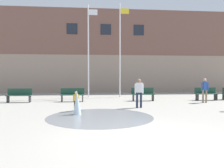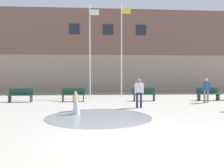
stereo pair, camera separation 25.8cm
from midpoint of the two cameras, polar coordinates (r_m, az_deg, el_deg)
ground_plane at (r=6.15m, az=7.45°, el=-14.37°), size 100.00×100.00×0.00m
library_building at (r=26.16m, az=-2.32°, el=7.91°), size 36.00×6.05×8.81m
splash_fountain at (r=9.71m, az=-6.86°, el=-6.68°), size 4.54×4.54×1.09m
park_bench_left_of_flagpoles at (r=15.80m, az=-23.49°, el=-2.68°), size 1.60×0.44×0.91m
park_bench_under_left_flagpole at (r=15.21m, az=-10.77°, el=-2.72°), size 1.60×0.44×0.91m
park_bench_near_trashcan at (r=15.56m, az=7.60°, el=-2.60°), size 1.60×0.44×0.91m
park_bench_far_right at (r=17.13m, az=22.95°, el=-2.31°), size 1.60×0.44×0.91m
adult_in_red at (r=12.06m, az=6.48°, el=-1.77°), size 0.50×0.29×1.59m
child_with_pink_shirt at (r=10.99m, az=-10.02°, el=-4.02°), size 0.31×0.24×0.99m
adult_near_bench at (r=15.49m, az=22.64°, el=-1.07°), size 0.50×0.38×1.59m
flagpole_left at (r=18.22m, az=-6.51°, el=9.29°), size 0.80×0.10×7.58m
flagpole_right at (r=18.35m, az=1.78°, el=9.51°), size 0.80×0.10×7.75m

